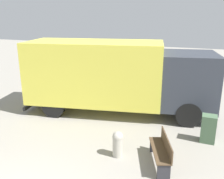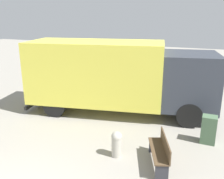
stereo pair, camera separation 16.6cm
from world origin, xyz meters
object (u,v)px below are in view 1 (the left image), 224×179
Objects in this scene: delivery_truck at (116,74)px; bollard_near_bench at (118,143)px; utility_box at (208,129)px; park_bench at (162,150)px.

bollard_near_bench is at bearing -79.98° from delivery_truck.
bollard_near_bench is at bearing -142.29° from utility_box.
delivery_truck is at bearing 17.65° from park_bench.
bollard_near_bench is (1.31, -3.35, -1.25)m from delivery_truck.
bollard_near_bench is 0.85× the size of utility_box.
utility_box is (1.18, 1.90, 0.00)m from park_bench.
delivery_truck reaches higher than bollard_near_bench.
utility_box is at bearing -31.97° from delivery_truck.
delivery_truck is 4.41m from park_bench.
park_bench is (2.62, -3.33, -1.21)m from delivery_truck.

